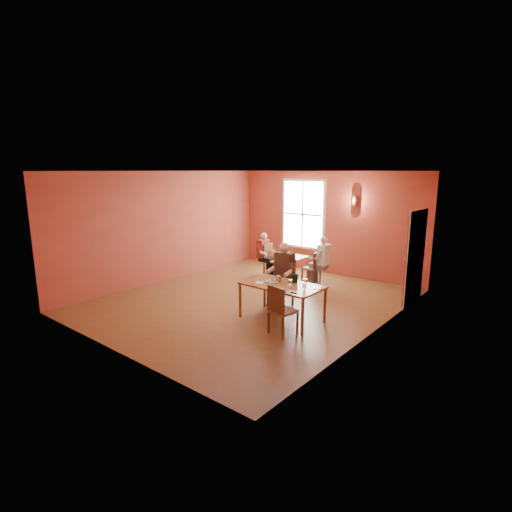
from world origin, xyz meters
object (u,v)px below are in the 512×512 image
Objects in this scene: diner_white at (313,261)px; chair_diner_main at (280,285)px; second_table at (291,268)px; chair_diner_maroon at (273,260)px; diner_maroon at (272,255)px; chair_empty at (283,310)px; diner_main at (280,277)px; main_table at (282,302)px; chair_diner_white at (311,267)px.

chair_diner_main is at bearing -168.10° from diner_white.
chair_diner_maroon is at bearing 180.00° from second_table.
chair_empty is at bearing 39.62° from diner_maroon.
second_table is at bearing -62.13° from diner_main.
chair_diner_maroon is at bearing 139.38° from chair_empty.
chair_diner_main is at bearing -61.79° from second_table.
chair_diner_white reaches higher than main_table.
main_table is at bearing -161.05° from diner_white.
second_table is at bearing 90.00° from chair_diner_maroon.
main_table is at bearing 127.57° from chair_diner_main.
diner_white is at bearing -90.00° from chair_diner_white.
main_table is 0.85m from diner_main.
chair_diner_main reaches higher than main_table.
diner_main is at bearing -62.13° from second_table.
chair_empty reaches higher than second_table.
chair_diner_main is at bearing -167.31° from chair_diner_white.
diner_main reaches higher than second_table.
chair_diner_maroon is at bearing -50.12° from diner_main.
chair_diner_main is 0.83× the size of diner_maroon.
second_table is 0.75m from diner_white.
chair_empty is at bearing 128.27° from diner_main.
chair_diner_main reaches higher than chair_diner_maroon.
second_table is at bearing 90.00° from chair_diner_white.
main_table is 0.72m from chair_empty.
diner_white reaches higher than chair_empty.
diner_white is at bearing -78.10° from chair_diner_main.
diner_maroon is at bearing 130.03° from main_table.
chair_diner_main is at bearing 137.65° from chair_empty.
chair_diner_maroon is (-2.71, 3.31, -0.02)m from chair_empty.
chair_diner_maroon is (-0.65, 0.00, 0.13)m from second_table.
second_table is 0.83× the size of chair_diner_white.
chair_empty is 3.59m from chair_diner_white.
main_table is 1.34× the size of diner_maroon.
chair_empty is 4.30m from diner_maroon.
chair_diner_main reaches higher than second_table.
diner_maroon reaches higher than chair_diner_maroon.
diner_white is 1.34m from chair_diner_maroon.
chair_diner_main is 2.14m from diner_white.
diner_maroon is (-1.80, 2.09, 0.10)m from chair_diner_main.
diner_maroon is (-1.33, 0.00, 0.16)m from chair_diner_white.
second_table is at bearing 120.61° from main_table.
diner_main reaches higher than chair_diner_white.
diner_white reaches higher than diner_maroon.
diner_maroon reaches higher than chair_diner_white.
diner_maroon is (-1.80, 2.12, -0.09)m from diner_main.
second_table is 0.61× the size of diner_maroon.
chair_diner_main is 0.19m from diner_main.
diner_maroon is (-2.30, 2.74, 0.22)m from main_table.
diner_main is at bearing -167.48° from chair_diner_white.
diner_maroon is at bearing 139.69° from chair_empty.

